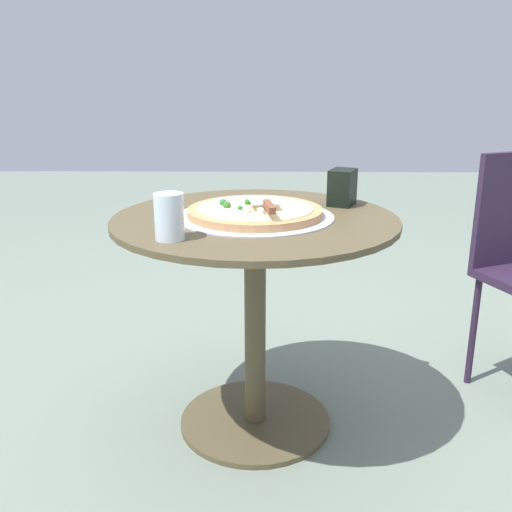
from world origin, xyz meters
name	(u,v)px	position (x,y,z in m)	size (l,w,h in m)	color
ground_plane	(255,423)	(0.00, 0.00, 0.00)	(10.00, 10.00, 0.00)	slate
patio_table	(255,282)	(0.00, 0.00, 0.49)	(0.84, 0.84, 0.69)	brown
pizza_on_tray	(256,212)	(0.00, 0.00, 0.70)	(0.46, 0.46, 0.05)	silver
pizza_server	(267,204)	(-0.06, -0.03, 0.74)	(0.21, 0.09, 0.02)	silver
drinking_cup	(169,217)	(-0.24, 0.21, 0.75)	(0.07, 0.07, 0.12)	silver
napkin_dispenser	(342,187)	(0.17, -0.27, 0.75)	(0.09, 0.07, 0.11)	black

